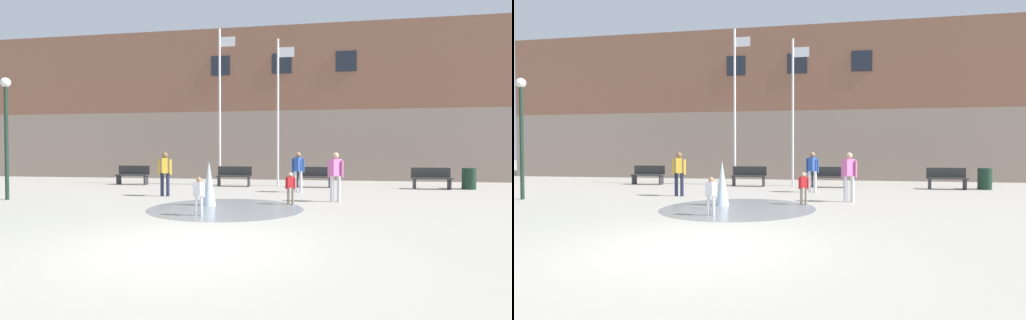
% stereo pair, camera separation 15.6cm
% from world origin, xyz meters
% --- Properties ---
extents(ground_plane, '(100.00, 100.00, 0.00)m').
position_xyz_m(ground_plane, '(0.00, 0.00, 0.00)').
color(ground_plane, '#9E998E').
extents(library_building, '(36.00, 6.05, 8.61)m').
position_xyz_m(library_building, '(0.00, 18.68, 4.30)').
color(library_building, gray).
rests_on(library_building, ground).
extents(splash_fountain, '(4.43, 4.43, 1.34)m').
position_xyz_m(splash_fountain, '(-0.81, 4.80, 0.40)').
color(splash_fountain, gray).
rests_on(splash_fountain, ground).
extents(park_bench_left_of_flagpoles, '(1.60, 0.44, 0.91)m').
position_xyz_m(park_bench_left_of_flagpoles, '(-6.77, 11.43, 0.48)').
color(park_bench_left_of_flagpoles, '#28282D').
rests_on(park_bench_left_of_flagpoles, ground).
extents(park_bench_under_left_flagpole, '(1.60, 0.44, 0.91)m').
position_xyz_m(park_bench_under_left_flagpole, '(-1.74, 11.37, 0.48)').
color(park_bench_under_left_flagpole, '#28282D').
rests_on(park_bench_under_left_flagpole, ground).
extents(park_bench_under_right_flagpole, '(1.60, 0.44, 0.91)m').
position_xyz_m(park_bench_under_right_flagpole, '(1.87, 11.48, 0.48)').
color(park_bench_under_right_flagpole, '#28282D').
rests_on(park_bench_under_right_flagpole, ground).
extents(park_bench_near_trashcan, '(1.60, 0.44, 0.91)m').
position_xyz_m(park_bench_near_trashcan, '(6.85, 11.44, 0.48)').
color(park_bench_near_trashcan, '#28282D').
rests_on(park_bench_near_trashcan, ground).
extents(teen_by_trashcan, '(0.50, 0.38, 1.59)m').
position_xyz_m(teen_by_trashcan, '(2.70, 6.46, 0.93)').
color(teen_by_trashcan, silver).
rests_on(teen_by_trashcan, ground).
extents(child_running, '(0.31, 0.20, 0.99)m').
position_xyz_m(child_running, '(1.33, 5.57, 0.58)').
color(child_running, '#89755B').
rests_on(child_running, ground).
extents(child_with_pink_shirt, '(0.31, 0.21, 0.99)m').
position_xyz_m(child_with_pink_shirt, '(-0.79, 3.15, 0.58)').
color(child_with_pink_shirt, silver).
rests_on(child_with_pink_shirt, ground).
extents(adult_watching, '(0.50, 0.39, 1.59)m').
position_xyz_m(adult_watching, '(1.33, 9.19, 0.93)').
color(adult_watching, silver).
rests_on(adult_watching, ground).
extents(adult_in_red, '(0.50, 0.39, 1.59)m').
position_xyz_m(adult_in_red, '(-3.32, 7.06, 0.93)').
color(adult_in_red, '#1E233D').
rests_on(adult_in_red, ground).
extents(flagpole_left, '(0.80, 0.10, 7.40)m').
position_xyz_m(flagpole_left, '(-2.52, 11.89, 3.94)').
color(flagpole_left, silver).
rests_on(flagpole_left, ground).
extents(flagpole_right, '(0.80, 0.10, 6.80)m').
position_xyz_m(flagpole_right, '(0.26, 11.89, 3.63)').
color(flagpole_right, silver).
rests_on(flagpole_right, ground).
extents(lamp_post_left_lane, '(0.32, 0.32, 4.08)m').
position_xyz_m(lamp_post_left_lane, '(-8.14, 5.21, 2.65)').
color(lamp_post_left_lane, '#192D23').
rests_on(lamp_post_left_lane, ground).
extents(trash_can, '(0.56, 0.56, 0.90)m').
position_xyz_m(trash_can, '(8.42, 11.67, 0.45)').
color(trash_can, '#193323').
rests_on(trash_can, ground).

